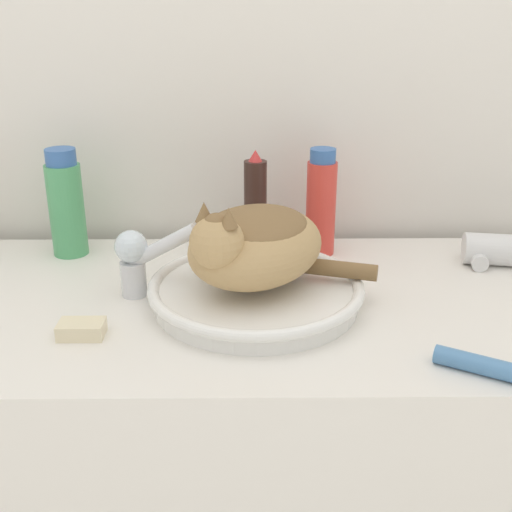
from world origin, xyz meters
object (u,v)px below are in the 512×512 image
at_px(shampoo_bottle_tall, 321,204).
at_px(mouthwash_bottle, 66,205).
at_px(hairspray_can_black, 255,206).
at_px(hair_dryer, 510,251).
at_px(soap_bar, 82,329).
at_px(faucet, 138,257).
at_px(cream_tube, 493,368).
at_px(cat, 254,242).

bearing_deg(shampoo_bottle_tall, mouthwash_bottle, 180.00).
bearing_deg(shampoo_bottle_tall, hairspray_can_black, -180.00).
distance_m(hairspray_can_black, hair_dryer, 0.50).
relative_size(shampoo_bottle_tall, soap_bar, 3.07).
bearing_deg(faucet, shampoo_bottle_tall, 41.07).
relative_size(shampoo_bottle_tall, cream_tube, 1.44).
relative_size(hairspray_can_black, cream_tube, 1.43).
height_order(mouthwash_bottle, hairspray_can_black, mouthwash_bottle).
bearing_deg(soap_bar, hairspray_can_black, 51.85).
height_order(cat, mouthwash_bottle, mouthwash_bottle).
distance_m(faucet, cream_tube, 0.59).
xyz_separation_m(shampoo_bottle_tall, hair_dryer, (0.36, -0.07, -0.07)).
relative_size(hair_dryer, soap_bar, 2.91).
bearing_deg(hairspray_can_black, faucet, -135.44).
bearing_deg(cream_tube, soap_bar, 168.69).
bearing_deg(mouthwash_bottle, faucet, -49.11).
relative_size(cat, mouthwash_bottle, 1.68).
bearing_deg(cat, hair_dryer, 144.86).
height_order(cat, soap_bar, cat).
bearing_deg(cream_tube, mouthwash_bottle, 146.44).
relative_size(faucet, mouthwash_bottle, 0.69).
xyz_separation_m(faucet, mouthwash_bottle, (-0.17, 0.20, 0.03)).
distance_m(faucet, shampoo_bottle_tall, 0.39).
xyz_separation_m(shampoo_bottle_tall, cream_tube, (0.19, -0.46, -0.09)).
bearing_deg(soap_bar, cat, 21.01).
relative_size(cat, cream_tube, 2.43).
relative_size(faucet, cream_tube, 1.00).
xyz_separation_m(shampoo_bottle_tall, hairspray_can_black, (-0.13, -0.00, -0.00)).
bearing_deg(shampoo_bottle_tall, cat, -119.10).
relative_size(hairspray_can_black, soap_bar, 3.04).
height_order(hair_dryer, soap_bar, hair_dryer).
height_order(shampoo_bottle_tall, hairspray_can_black, shampoo_bottle_tall).
xyz_separation_m(faucet, shampoo_bottle_tall, (0.33, 0.20, 0.03)).
bearing_deg(hairspray_can_black, cat, -91.00).
relative_size(mouthwash_bottle, cream_tube, 1.44).
relative_size(faucet, hairspray_can_black, 0.70).
bearing_deg(cat, hairspray_can_black, -145.23).
relative_size(cream_tube, soap_bar, 2.13).
distance_m(cat, hair_dryer, 0.53).
xyz_separation_m(shampoo_bottle_tall, mouthwash_bottle, (-0.50, 0.00, -0.00)).
relative_size(mouthwash_bottle, hair_dryer, 1.06).
distance_m(hairspray_can_black, cream_tube, 0.57).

